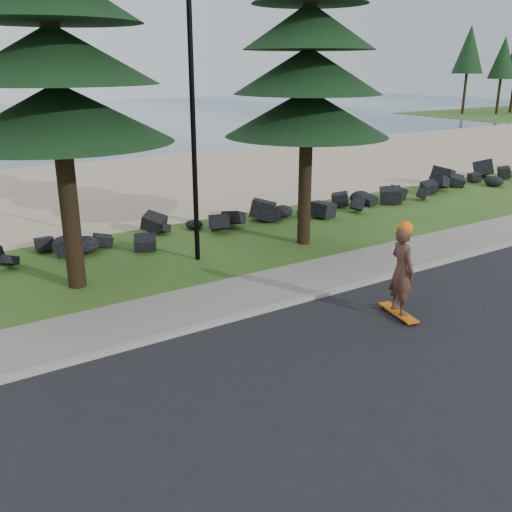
{
  "coord_description": "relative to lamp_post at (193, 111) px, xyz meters",
  "views": [
    {
      "loc": [
        -7.02,
        -10.66,
        5.29
      ],
      "look_at": [
        -0.09,
        0.0,
        1.01
      ],
      "focal_mm": 40.0,
      "sensor_mm": 36.0,
      "label": 1
    }
  ],
  "objects": [
    {
      "name": "lamp_post",
      "position": [
        0.0,
        0.0,
        0.0
      ],
      "size": [
        0.25,
        0.14,
        8.14
      ],
      "color": "black",
      "rests_on": "ground"
    },
    {
      "name": "kerb",
      "position": [
        0.0,
        -4.1,
        -4.08
      ],
      "size": [
        160.0,
        0.2,
        0.1
      ],
      "primitive_type": "cube",
      "color": "#9B938C",
      "rests_on": "ground"
    },
    {
      "name": "seawall_boulders",
      "position": [
        0.0,
        2.4,
        -4.13
      ],
      "size": [
        60.0,
        2.4,
        1.1
      ],
      "primitive_type": null,
      "color": "black",
      "rests_on": "ground"
    },
    {
      "name": "ground",
      "position": [
        0.0,
        -3.2,
        -4.13
      ],
      "size": [
        160.0,
        160.0,
        0.0
      ],
      "primitive_type": "plane",
      "color": "#275119",
      "rests_on": "ground"
    },
    {
      "name": "sidewalk",
      "position": [
        0.0,
        -3.0,
        -4.09
      ],
      "size": [
        160.0,
        2.0,
        0.08
      ],
      "primitive_type": "cube",
      "color": "slate",
      "rests_on": "ground"
    },
    {
      "name": "road",
      "position": [
        0.0,
        -7.7,
        -4.12
      ],
      "size": [
        160.0,
        7.0,
        0.02
      ],
      "primitive_type": "cube",
      "color": "black",
      "rests_on": "ground"
    },
    {
      "name": "beach_sand",
      "position": [
        0.0,
        11.3,
        -4.13
      ],
      "size": [
        160.0,
        15.0,
        0.01
      ],
      "primitive_type": "cube",
      "color": "tan",
      "rests_on": "ground"
    },
    {
      "name": "skateboarder",
      "position": [
        1.88,
        -5.93,
        -3.04
      ],
      "size": [
        0.61,
        1.2,
        2.17
      ],
      "rotation": [
        0.0,
        0.0,
        1.35
      ],
      "color": "#CD5D0C",
      "rests_on": "ground"
    }
  ]
}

